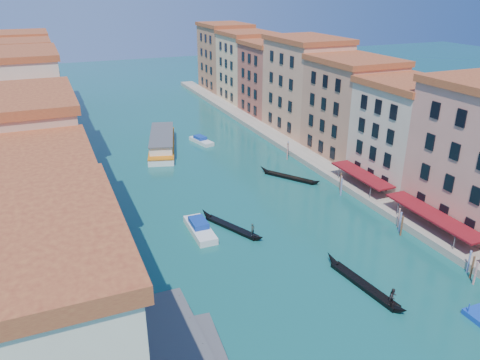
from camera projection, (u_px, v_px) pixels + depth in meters
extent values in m
cube|color=maroon|center=(1.00, 238.00, 25.11)|extent=(12.80, 16.40, 1.00)
cube|color=tan|center=(31.00, 255.00, 42.14)|extent=(12.00, 15.00, 17.00)
cube|color=maroon|center=(12.00, 162.00, 38.66)|extent=(12.80, 15.40, 1.00)
cube|color=tan|center=(28.00, 182.00, 55.35)|extent=(12.00, 17.00, 19.00)
cube|color=maroon|center=(12.00, 98.00, 51.49)|extent=(12.80, 17.40, 1.00)
cube|color=tan|center=(29.00, 152.00, 69.01)|extent=(12.00, 14.00, 16.50)
cube|color=maroon|center=(19.00, 93.00, 65.63)|extent=(12.80, 14.40, 1.00)
cube|color=beige|center=(27.00, 115.00, 81.93)|extent=(12.00, 18.00, 20.00)
cube|color=maroon|center=(16.00, 53.00, 77.87)|extent=(12.80, 18.40, 1.00)
cube|color=tan|center=(28.00, 101.00, 96.86)|extent=(12.00, 16.00, 17.50)
cube|color=maroon|center=(20.00, 55.00, 93.28)|extent=(12.80, 16.40, 1.00)
cube|color=tan|center=(28.00, 85.00, 109.83)|extent=(12.00, 15.00, 18.50)
cube|color=maroon|center=(20.00, 42.00, 106.07)|extent=(12.80, 15.40, 1.00)
cube|color=tan|center=(27.00, 73.00, 123.33)|extent=(12.00, 17.00, 19.00)
cube|color=maroon|center=(20.00, 34.00, 119.47)|extent=(12.80, 17.40, 1.00)
cube|color=#D0AE92|center=(405.00, 137.00, 75.50)|extent=(12.00, 14.00, 16.50)
cube|color=maroon|center=(413.00, 83.00, 72.12)|extent=(12.80, 14.40, 1.00)
cube|color=#BA7858|center=(351.00, 111.00, 87.96)|extent=(12.00, 16.00, 18.00)
cube|color=maroon|center=(355.00, 60.00, 84.29)|extent=(12.80, 16.40, 1.00)
cube|color=tan|center=(305.00, 89.00, 102.02)|extent=(12.00, 18.00, 20.00)
cube|color=maroon|center=(308.00, 39.00, 97.96)|extent=(12.80, 18.40, 1.00)
cube|color=#A95240|center=(271.00, 81.00, 116.52)|extent=(12.00, 15.00, 17.50)
cube|color=maroon|center=(272.00, 43.00, 112.95)|extent=(12.80, 15.40, 1.00)
cube|color=#E1B380|center=(246.00, 70.00, 129.50)|extent=(12.00, 16.00, 18.50)
cube|color=maroon|center=(247.00, 33.00, 125.73)|extent=(12.80, 16.40, 1.00)
cube|color=#AF6E4A|center=(225.00, 60.00, 143.33)|extent=(12.00, 17.00, 19.50)
cube|color=maroon|center=(224.00, 25.00, 139.37)|extent=(12.80, 17.40, 1.00)
cube|color=gray|center=(284.00, 143.00, 97.72)|extent=(4.00, 140.00, 1.00)
cube|color=maroon|center=(433.00, 215.00, 61.56)|extent=(3.20, 15.30, 0.25)
cylinder|color=#525254|center=(453.00, 246.00, 57.30)|extent=(0.12, 0.12, 3.00)
cylinder|color=#525254|center=(397.00, 211.00, 65.97)|extent=(0.12, 0.12, 3.00)
cube|color=maroon|center=(362.00, 175.00, 74.73)|extent=(3.20, 12.60, 0.25)
cylinder|color=#525254|center=(370.00, 195.00, 71.24)|extent=(0.12, 0.12, 3.00)
cylinder|color=#525254|center=(339.00, 175.00, 78.37)|extent=(0.12, 0.12, 3.00)
cube|color=#525254|center=(176.00, 353.00, 37.89)|extent=(5.40, 16.40, 0.30)
cylinder|color=brown|center=(475.00, 274.00, 51.96)|extent=(0.24, 0.24, 3.20)
cylinder|color=brown|center=(472.00, 269.00, 53.03)|extent=(0.24, 0.24, 3.20)
cylinder|color=brown|center=(469.00, 263.00, 54.09)|extent=(0.24, 0.24, 3.20)
cylinder|color=brown|center=(402.00, 227.00, 62.16)|extent=(0.24, 0.24, 3.20)
cylinder|color=brown|center=(400.00, 223.00, 63.23)|extent=(0.24, 0.24, 3.20)
cylinder|color=brown|center=(399.00, 219.00, 64.29)|extent=(0.24, 0.24, 3.20)
cylinder|color=brown|center=(341.00, 188.00, 74.06)|extent=(0.24, 0.24, 3.20)
cylinder|color=brown|center=(341.00, 185.00, 75.12)|extent=(0.24, 0.24, 3.20)
cylinder|color=brown|center=(340.00, 182.00, 76.19)|extent=(0.24, 0.24, 3.20)
cylinder|color=brown|center=(287.00, 153.00, 89.35)|extent=(0.24, 0.24, 3.20)
cylinder|color=brown|center=(288.00, 151.00, 90.42)|extent=(0.24, 0.24, 3.20)
cylinder|color=brown|center=(288.00, 149.00, 91.48)|extent=(0.24, 0.24, 3.20)
cylinder|color=brown|center=(137.00, 350.00, 41.24)|extent=(0.24, 0.24, 3.20)
cube|color=white|center=(162.00, 145.00, 95.73)|extent=(10.21, 21.63, 1.27)
cube|color=white|center=(162.00, 139.00, 95.20)|extent=(8.57, 17.42, 1.69)
cube|color=#525254|center=(162.00, 134.00, 94.81)|extent=(9.02, 18.01, 0.26)
cube|color=orange|center=(162.00, 143.00, 95.51)|extent=(10.26, 21.65, 0.26)
cube|color=black|center=(231.00, 227.00, 64.28)|extent=(4.82, 8.74, 0.46)
cone|color=black|center=(206.00, 214.00, 67.28)|extent=(1.68, 2.23, 1.70)
cone|color=black|center=(260.00, 238.00, 61.03)|extent=(1.53, 1.91, 1.50)
imported|color=#293732|center=(253.00, 230.00, 61.48)|extent=(0.75, 0.65, 1.75)
cube|color=black|center=(363.00, 285.00, 51.89)|extent=(2.35, 9.87, 0.49)
cone|color=black|center=(332.00, 259.00, 56.09)|extent=(1.23, 2.29, 1.83)
cone|color=black|center=(402.00, 310.00, 47.42)|extent=(1.19, 1.91, 1.61)
imported|color=black|center=(393.00, 297.00, 48.14)|extent=(0.99, 0.81, 1.88)
cube|color=black|center=(289.00, 177.00, 80.94)|extent=(6.08, 8.29, 0.46)
cone|color=black|center=(264.00, 169.00, 83.38)|extent=(1.91, 2.22, 1.72)
cone|color=black|center=(317.00, 182.00, 78.24)|extent=(1.72, 1.93, 1.52)
cube|color=white|center=(200.00, 230.00, 63.16)|extent=(2.61, 7.94, 0.90)
cube|color=#123899|center=(199.00, 223.00, 63.34)|extent=(2.08, 3.42, 0.79)
cube|color=silver|center=(201.00, 141.00, 99.10)|extent=(3.64, 7.03, 0.77)
cube|color=#123899|center=(200.00, 138.00, 99.20)|extent=(2.36, 3.21, 0.67)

